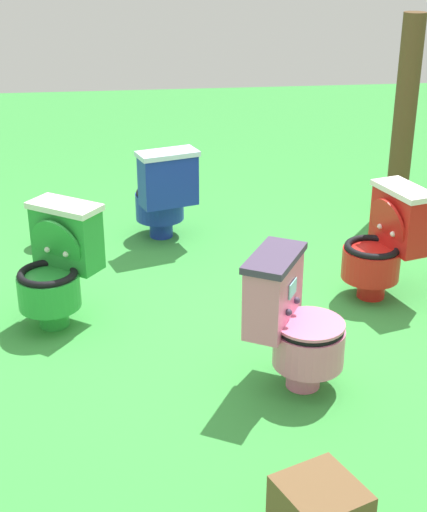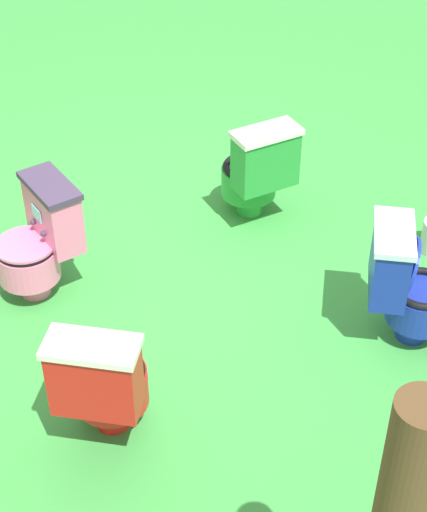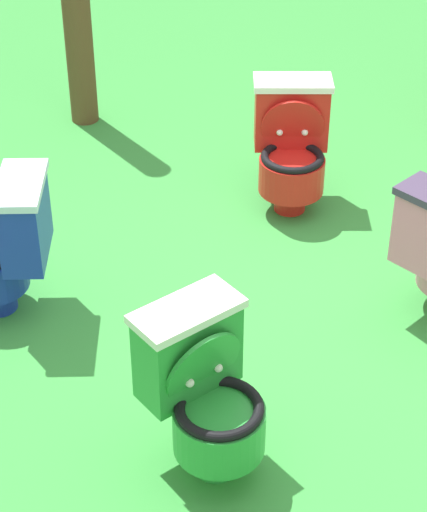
{
  "view_description": "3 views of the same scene",
  "coord_description": "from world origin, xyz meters",
  "px_view_note": "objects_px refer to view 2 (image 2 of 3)",
  "views": [
    {
      "loc": [
        3.97,
        -0.48,
        2.25
      ],
      "look_at": [
        -0.29,
        0.03,
        0.33
      ],
      "focal_mm": 53.0,
      "sensor_mm": 36.0,
      "label": 1
    },
    {
      "loc": [
        -1.99,
        3.4,
        3.32
      ],
      "look_at": [
        -0.41,
        0.17,
        0.51
      ],
      "focal_mm": 58.81,
      "sensor_mm": 36.0,
      "label": 2
    },
    {
      "loc": [
        0.64,
        -3.62,
        3.02
      ],
      "look_at": [
        -0.35,
        -0.23,
        0.52
      ],
      "focal_mm": 68.32,
      "sensor_mm": 36.0,
      "label": 3
    }
  ],
  "objects_px": {
    "toilet_blue": "(406,284)",
    "toilet_pink": "(39,240)",
    "toilet_red": "(104,382)",
    "toilet_green": "(256,170)"
  },
  "relations": [
    {
      "from": "toilet_red",
      "to": "toilet_blue",
      "type": "bearing_deg",
      "value": 34.63
    },
    {
      "from": "toilet_blue",
      "to": "toilet_pink",
      "type": "bearing_deg",
      "value": -92.59
    },
    {
      "from": "toilet_blue",
      "to": "toilet_pink",
      "type": "relative_size",
      "value": 1.0
    },
    {
      "from": "toilet_pink",
      "to": "toilet_blue",
      "type": "bearing_deg",
      "value": -135.51
    },
    {
      "from": "toilet_red",
      "to": "toilet_pink",
      "type": "bearing_deg",
      "value": 123.46
    },
    {
      "from": "toilet_pink",
      "to": "toilet_red",
      "type": "height_order",
      "value": "same"
    },
    {
      "from": "toilet_blue",
      "to": "toilet_green",
      "type": "relative_size",
      "value": 1.0
    },
    {
      "from": "toilet_green",
      "to": "toilet_pink",
      "type": "bearing_deg",
      "value": -178.27
    },
    {
      "from": "toilet_blue",
      "to": "toilet_red",
      "type": "bearing_deg",
      "value": -56.76
    },
    {
      "from": "toilet_green",
      "to": "toilet_red",
      "type": "distance_m",
      "value": 2.05
    }
  ]
}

